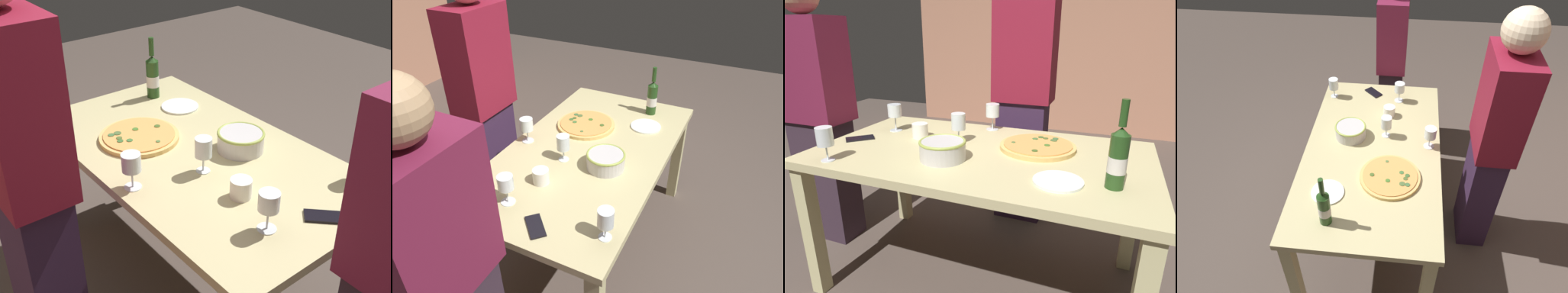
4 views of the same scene
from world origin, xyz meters
TOP-DOWN VIEW (x-y plane):
  - ground_plane at (0.00, 0.00)m, footprint 8.00×8.00m
  - dining_table at (0.00, 0.00)m, footprint 1.60×0.90m
  - pizza at (0.25, 0.14)m, footprint 0.37×0.37m
  - serving_bowl at (-0.12, -0.17)m, footprint 0.21×0.21m
  - wine_bottle at (0.61, -0.19)m, footprint 0.07×0.07m
  - wine_glass_near_pizza at (-0.07, 0.37)m, footprint 0.08×0.08m
  - wine_glass_by_bottle at (-0.15, 0.08)m, footprint 0.07×0.07m
  - wine_glass_far_left at (-0.59, 0.14)m, footprint 0.08×0.08m
  - wine_glass_far_right at (-0.59, -0.37)m, footprint 0.07×0.07m
  - cup_amber at (-0.38, 0.08)m, footprint 0.09×0.09m
  - side_plate at (0.41, -0.22)m, footprint 0.20×0.20m
  - cell_phone at (-0.67, -0.07)m, footprint 0.15×0.15m
  - person_host at (0.01, 0.76)m, footprint 0.38×0.24m

SIDE VIEW (x-z plane):
  - ground_plane at x=0.00m, z-range 0.00..0.00m
  - dining_table at x=0.00m, z-range 0.28..1.03m
  - side_plate at x=0.41m, z-range 0.75..0.76m
  - cell_phone at x=-0.67m, z-range 0.75..0.76m
  - pizza at x=0.25m, z-range 0.75..0.78m
  - cup_amber at x=-0.38m, z-range 0.75..0.83m
  - serving_bowl at x=-0.12m, z-range 0.75..0.84m
  - wine_glass_far_right at x=-0.59m, z-range 0.78..0.93m
  - wine_glass_near_pizza at x=-0.07m, z-range 0.78..0.93m
  - wine_glass_by_bottle at x=-0.15m, z-range 0.78..0.94m
  - wine_glass_far_left at x=-0.59m, z-range 0.78..0.94m
  - wine_bottle at x=0.61m, z-range 0.70..1.04m
  - person_host at x=0.01m, z-range 0.02..1.76m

